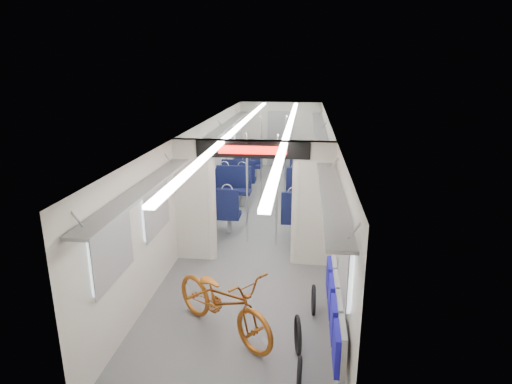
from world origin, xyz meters
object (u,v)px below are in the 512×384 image
bike_hoop_a (299,378)px  flip_bench (335,308)px  stanchion_near_left (247,189)px  stanchion_far_left (261,159)px  bicycle (223,301)px  seat_bay_near_left (226,195)px  seat_bay_far_right (305,167)px  seat_bay_far_left (244,167)px  seat_bay_near_right (304,199)px  bike_hoop_c (313,302)px  bike_hoop_b (298,337)px  stanchion_far_right (286,159)px  stanchion_near_right (277,192)px

bike_hoop_a → flip_bench: bearing=64.4°
flip_bench → stanchion_near_left: 3.73m
bike_hoop_a → stanchion_far_left: 7.24m
bicycle → bike_hoop_a: 1.51m
seat_bay_near_left → seat_bay_far_right: 3.84m
flip_bench → seat_bay_far_left: size_ratio=0.98×
stanchion_near_left → bicycle: bearing=-88.2°
seat_bay_near_left → seat_bay_near_right: size_ratio=0.98×
flip_bench → bike_hoop_c: 0.88m
bike_hoop_b → stanchion_near_left: bearing=107.8°
seat_bay_near_right → stanchion_near_left: (-1.17, -1.31, 0.58)m
seat_bay_near_right → stanchion_near_left: bearing=-131.7°
bike_hoop_a → seat_bay_far_right: (0.01, 8.97, 0.33)m
seat_bay_far_left → flip_bench: bearing=-73.4°
stanchion_far_right → bicycle: bearing=-94.9°
seat_bay_near_left → stanchion_near_right: size_ratio=0.99×
bike_hoop_c → seat_bay_near_left: 4.48m
bike_hoop_a → seat_bay_near_right: 5.54m
stanchion_far_left → stanchion_far_right: bearing=13.5°
bike_hoop_a → seat_bay_near_left: seat_bay_near_left is taller
seat_bay_near_right → stanchion_far_right: size_ratio=1.01×
bicycle → bike_hoop_c: bicycle is taller
bike_hoop_a → stanchion_far_right: bearing=94.2°
flip_bench → bike_hoop_b: bearing=-160.0°
bike_hoop_a → bicycle: bearing=135.7°
stanchion_near_right → seat_bay_near_right: bearing=68.7°
seat_bay_near_right → stanchion_near_right: stanchion_near_right is taller
stanchion_far_left → stanchion_far_right: 0.66m
bike_hoop_b → stanchion_far_left: 6.52m
bicycle → stanchion_far_right: size_ratio=0.82×
bike_hoop_c → stanchion_far_left: size_ratio=0.20×
flip_bench → seat_bay_far_left: 8.03m
flip_bench → seat_bay_near_right: bearing=95.2°
bike_hoop_a → seat_bay_near_left: 5.93m
bike_hoop_a → seat_bay_far_left: seat_bay_far_left is taller
bike_hoop_b → stanchion_far_left: stanchion_far_left is taller
flip_bench → bike_hoop_a: (-0.43, -0.89, -0.38)m
seat_bay_far_left → bike_hoop_a: bearing=-77.8°
seat_bay_near_left → stanchion_near_right: stanchion_near_right is taller
flip_bench → stanchion_near_right: bearing=107.0°
bike_hoop_b → stanchion_near_left: (-1.12, 3.49, 0.92)m
bike_hoop_c → bike_hoop_a: bearing=-96.2°
bike_hoop_a → seat_bay_near_right: (0.01, 5.53, 0.37)m
flip_bench → stanchion_near_left: bearing=115.5°
bike_hoop_a → stanchion_far_left: size_ratio=0.20×
bike_hoop_a → stanchion_near_right: (-0.55, 4.10, 0.95)m
bicycle → stanchion_near_left: stanchion_near_left is taller
seat_bay_far_left → seat_bay_far_right: seat_bay_far_left is taller
seat_bay_far_right → stanchion_near_left: bearing=-103.8°
seat_bay_near_right → stanchion_far_left: size_ratio=1.01×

